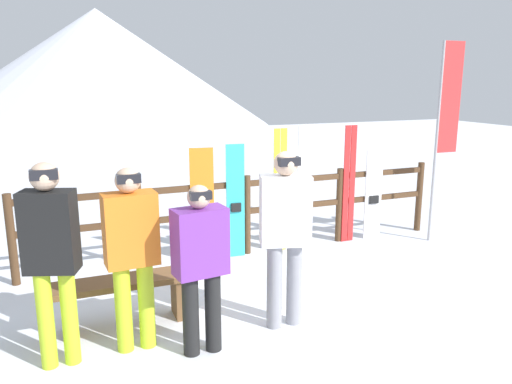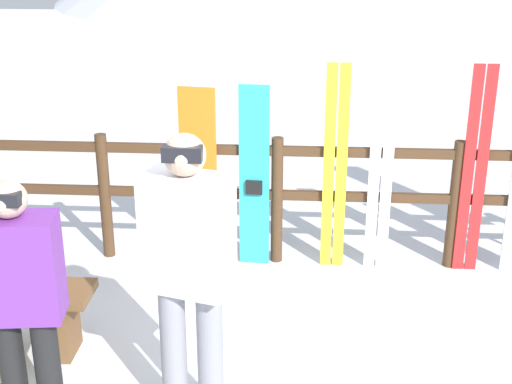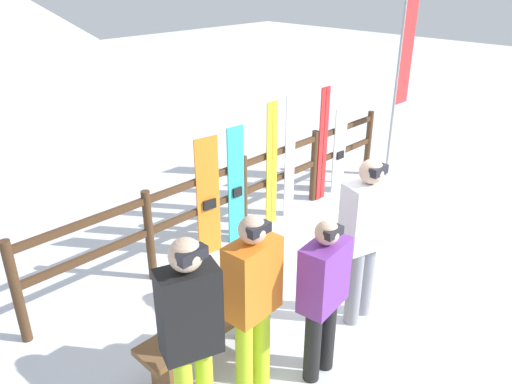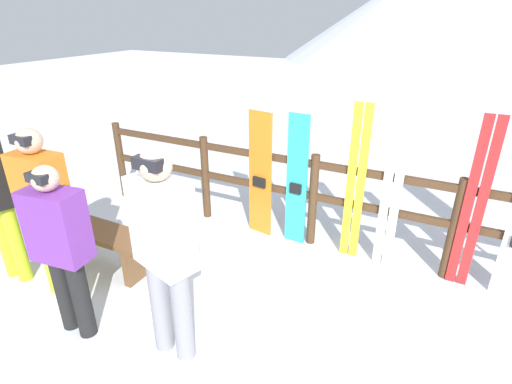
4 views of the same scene
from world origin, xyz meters
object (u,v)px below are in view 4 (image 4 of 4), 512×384
object	(u,v)px
bench	(95,237)
ski_pair_yellow	(356,185)
snowboard_cyan	(297,182)
ski_pair_red	(474,206)
person_orange	(44,205)
ski_pair_white	(392,190)
snowboard_orange	(260,176)
person_purple	(61,244)
person_white	(164,246)

from	to	relation	value
bench	ski_pair_yellow	distance (m)	2.84
snowboard_cyan	ski_pair_red	world-z (taller)	ski_pair_red
person_orange	ski_pair_white	size ratio (longest dim) A/B	0.94
snowboard_orange	snowboard_cyan	xyz separation A→B (m)	(0.47, 0.00, 0.01)
person_orange	snowboard_cyan	world-z (taller)	person_orange
person_purple	snowboard_cyan	size ratio (longest dim) A/B	0.98
person_white	ski_pair_white	bearing A→B (deg)	58.43
snowboard_cyan	ski_pair_white	xyz separation A→B (m)	(1.05, 0.00, 0.11)
person_purple	person_orange	xyz separation A→B (m)	(-0.54, 0.29, 0.09)
bench	ski_pair_yellow	bearing A→B (deg)	31.83
person_purple	snowboard_orange	bearing A→B (deg)	73.78
snowboard_orange	ski_pair_yellow	xyz separation A→B (m)	(1.14, 0.00, 0.11)
person_purple	snowboard_cyan	distance (m)	2.52
person_white	ski_pair_yellow	world-z (taller)	person_white
person_white	person_orange	xyz separation A→B (m)	(-1.45, 0.10, -0.04)
bench	snowboard_cyan	world-z (taller)	snowboard_cyan
person_purple	ski_pair_red	distance (m)	3.69
person_orange	person_purple	bearing A→B (deg)	-28.01
ski_pair_yellow	ski_pair_white	bearing A→B (deg)	0.00
person_white	snowboard_cyan	xyz separation A→B (m)	(0.22, 2.06, -0.23)
ski_pair_yellow	ski_pair_red	size ratio (longest dim) A/B	1.00
person_purple	ski_pair_red	world-z (taller)	ski_pair_red
person_purple	ski_pair_white	distance (m)	3.13
snowboard_orange	ski_pair_yellow	bearing A→B (deg)	0.17
person_orange	ski_pair_red	world-z (taller)	ski_pair_red
bench	person_white	xyz separation A→B (m)	(1.49, -0.59, 0.65)
snowboard_orange	ski_pair_red	bearing A→B (deg)	0.08
person_orange	ski_pair_yellow	size ratio (longest dim) A/B	0.96
person_white	ski_pair_red	bearing A→B (deg)	45.52
person_orange	ski_pair_red	distance (m)	3.99
bench	person_orange	bearing A→B (deg)	-85.23
person_purple	person_orange	size ratio (longest dim) A/B	0.92
person_purple	ski_pair_red	size ratio (longest dim) A/B	0.88
bench	person_purple	world-z (taller)	person_purple
bench	snowboard_cyan	distance (m)	2.29
snowboard_orange	ski_pair_red	world-z (taller)	ski_pair_red
snowboard_orange	person_purple	bearing A→B (deg)	-106.22
person_white	person_orange	world-z (taller)	person_white
person_orange	ski_pair_red	bearing A→B (deg)	29.50
bench	snowboard_orange	bearing A→B (deg)	49.92
person_white	person_purple	distance (m)	0.93
person_white	snowboard_cyan	world-z (taller)	person_white
snowboard_orange	person_white	bearing A→B (deg)	-83.16
ski_pair_yellow	person_purple	bearing A→B (deg)	-128.51
bench	ski_pair_yellow	size ratio (longest dim) A/B	0.81
ski_pair_yellow	ski_pair_red	distance (m)	1.13
snowboard_orange	ski_pair_red	distance (m)	2.27
person_white	person_orange	distance (m)	1.45
bench	ski_pair_red	distance (m)	3.84
person_purple	ski_pair_yellow	xyz separation A→B (m)	(1.79, 2.25, -0.00)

